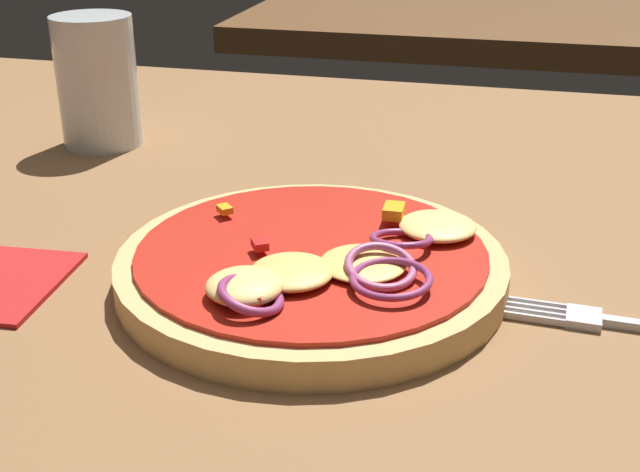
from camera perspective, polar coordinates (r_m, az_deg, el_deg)
name	(u,v)px	position (r m, az deg, el deg)	size (l,w,h in m)	color
dining_table	(279,289)	(0.51, -2.85, -3.65)	(1.35, 0.91, 0.04)	brown
pizza	(314,266)	(0.47, -0.41, -2.06)	(0.22, 0.22, 0.03)	tan
beer_glass	(98,87)	(0.72, -15.09, 9.90)	(0.07, 0.07, 0.11)	silver
background_table	(513,15)	(1.48, 13.21, 14.62)	(0.83, 0.64, 0.04)	brown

